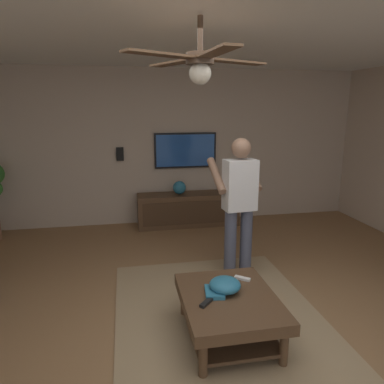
{
  "coord_description": "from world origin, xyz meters",
  "views": [
    {
      "loc": [
        -2.51,
        0.77,
        1.97
      ],
      "look_at": [
        1.1,
        0.08,
        1.09
      ],
      "focal_mm": 33.34,
      "sensor_mm": 36.0,
      "label": 1
    }
  ],
  "objects_px": {
    "media_console": "(188,209)",
    "wall_speaker_left": "(240,148)",
    "remote_black": "(206,303)",
    "tv": "(185,150)",
    "person_standing": "(239,200)",
    "bowl": "(225,285)",
    "book": "(215,292)",
    "remote_white": "(242,278)",
    "wall_speaker_right": "(120,154)",
    "coffee_table": "(229,307)",
    "vase_round": "(179,188)",
    "ceiling_fan": "(199,63)"
  },
  "relations": [
    {
      "from": "media_console",
      "to": "wall_speaker_left",
      "type": "relative_size",
      "value": 7.73
    },
    {
      "from": "media_console",
      "to": "remote_black",
      "type": "distance_m",
      "value": 3.22
    },
    {
      "from": "tv",
      "to": "wall_speaker_left",
      "type": "xyz_separation_m",
      "value": [
        0.01,
        -0.97,
        0.01
      ]
    },
    {
      "from": "person_standing",
      "to": "bowl",
      "type": "bearing_deg",
      "value": 151.05
    },
    {
      "from": "book",
      "to": "wall_speaker_left",
      "type": "xyz_separation_m",
      "value": [
        3.3,
        -1.28,
        0.85
      ]
    },
    {
      "from": "tv",
      "to": "remote_white",
      "type": "relative_size",
      "value": 7.06
    },
    {
      "from": "person_standing",
      "to": "bowl",
      "type": "xyz_separation_m",
      "value": [
        -1.07,
        0.46,
        -0.47
      ]
    },
    {
      "from": "media_console",
      "to": "remote_white",
      "type": "distance_m",
      "value": 2.84
    },
    {
      "from": "remote_black",
      "to": "wall_speaker_right",
      "type": "distance_m",
      "value": 3.6
    },
    {
      "from": "coffee_table",
      "to": "book",
      "type": "xyz_separation_m",
      "value": [
        0.06,
        0.11,
        0.12
      ]
    },
    {
      "from": "tv",
      "to": "book",
      "type": "distance_m",
      "value": 3.41
    },
    {
      "from": "media_console",
      "to": "remote_white",
      "type": "bearing_deg",
      "value": 0.1
    },
    {
      "from": "book",
      "to": "wall_speaker_right",
      "type": "bearing_deg",
      "value": -157.75
    },
    {
      "from": "media_console",
      "to": "remote_black",
      "type": "relative_size",
      "value": 11.33
    },
    {
      "from": "bowl",
      "to": "wall_speaker_right",
      "type": "relative_size",
      "value": 1.25
    },
    {
      "from": "remote_black",
      "to": "wall_speaker_right",
      "type": "bearing_deg",
      "value": -124.6
    },
    {
      "from": "person_standing",
      "to": "vase_round",
      "type": "height_order",
      "value": "person_standing"
    },
    {
      "from": "ceiling_fan",
      "to": "remote_white",
      "type": "bearing_deg",
      "value": -57.52
    },
    {
      "from": "media_console",
      "to": "remote_white",
      "type": "xyz_separation_m",
      "value": [
        -2.84,
        -0.01,
        0.14
      ]
    },
    {
      "from": "wall_speaker_left",
      "to": "ceiling_fan",
      "type": "relative_size",
      "value": 0.19
    },
    {
      "from": "remote_white",
      "to": "remote_black",
      "type": "distance_m",
      "value": 0.55
    },
    {
      "from": "wall_speaker_right",
      "to": "ceiling_fan",
      "type": "xyz_separation_m",
      "value": [
        -3.41,
        -0.62,
        1.06
      ]
    },
    {
      "from": "tv",
      "to": "vase_round",
      "type": "xyz_separation_m",
      "value": [
        -0.23,
        0.15,
        -0.59
      ]
    },
    {
      "from": "wall_speaker_right",
      "to": "tv",
      "type": "bearing_deg",
      "value": -90.68
    },
    {
      "from": "book",
      "to": "wall_speaker_right",
      "type": "height_order",
      "value": "wall_speaker_right"
    },
    {
      "from": "bowl",
      "to": "vase_round",
      "type": "distance_m",
      "value": 3.04
    },
    {
      "from": "coffee_table",
      "to": "vase_round",
      "type": "relative_size",
      "value": 4.55
    },
    {
      "from": "ceiling_fan",
      "to": "tv",
      "type": "bearing_deg",
      "value": -8.1
    },
    {
      "from": "coffee_table",
      "to": "remote_black",
      "type": "xyz_separation_m",
      "value": [
        -0.09,
        0.22,
        0.12
      ]
    },
    {
      "from": "bowl",
      "to": "wall_speaker_right",
      "type": "distance_m",
      "value": 3.48
    },
    {
      "from": "book",
      "to": "vase_round",
      "type": "distance_m",
      "value": 3.07
    },
    {
      "from": "coffee_table",
      "to": "remote_black",
      "type": "height_order",
      "value": "remote_black"
    },
    {
      "from": "book",
      "to": "media_console",
      "type": "bearing_deg",
      "value": -177.0
    },
    {
      "from": "media_console",
      "to": "tv",
      "type": "height_order",
      "value": "tv"
    },
    {
      "from": "vase_round",
      "to": "ceiling_fan",
      "type": "relative_size",
      "value": 0.19
    },
    {
      "from": "wall_speaker_left",
      "to": "wall_speaker_right",
      "type": "relative_size",
      "value": 1.0
    },
    {
      "from": "remote_white",
      "to": "wall_speaker_left",
      "type": "relative_size",
      "value": 0.68
    },
    {
      "from": "wall_speaker_right",
      "to": "coffee_table",
      "type": "bearing_deg",
      "value": -165.03
    },
    {
      "from": "vase_round",
      "to": "wall_speaker_right",
      "type": "relative_size",
      "value": 1.0
    },
    {
      "from": "book",
      "to": "wall_speaker_left",
      "type": "distance_m",
      "value": 3.64
    },
    {
      "from": "book",
      "to": "ceiling_fan",
      "type": "height_order",
      "value": "ceiling_fan"
    },
    {
      "from": "remote_black",
      "to": "vase_round",
      "type": "xyz_separation_m",
      "value": [
        3.2,
        -0.28,
        0.25
      ]
    },
    {
      "from": "coffee_table",
      "to": "vase_round",
      "type": "bearing_deg",
      "value": -1.02
    },
    {
      "from": "remote_black",
      "to": "media_console",
      "type": "bearing_deg",
      "value": -143.23
    },
    {
      "from": "bowl",
      "to": "coffee_table",
      "type": "bearing_deg",
      "value": -169.07
    },
    {
      "from": "tv",
      "to": "remote_white",
      "type": "bearing_deg",
      "value": 0.09
    },
    {
      "from": "coffee_table",
      "to": "media_console",
      "type": "xyz_separation_m",
      "value": [
        3.1,
        -0.2,
        -0.02
      ]
    },
    {
      "from": "remote_black",
      "to": "ceiling_fan",
      "type": "relative_size",
      "value": 0.13
    },
    {
      "from": "remote_black",
      "to": "book",
      "type": "height_order",
      "value": "book"
    },
    {
      "from": "tv",
      "to": "wall_speaker_right",
      "type": "xyz_separation_m",
      "value": [
        0.01,
        1.1,
        -0.04
      ]
    }
  ]
}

